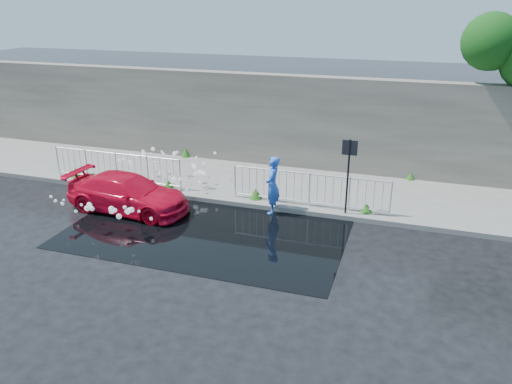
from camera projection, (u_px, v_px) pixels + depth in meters
The scene contains 12 objects.
ground at pixel (177, 242), 13.88m from camera, with size 90.00×90.00×0.00m, color black.
pavement at pixel (238, 181), 18.28m from camera, with size 30.00×4.00×0.15m, color #60605C.
curb at pixel (218, 200), 16.51m from camera, with size 30.00×0.25×0.16m, color #60605C.
retaining_wall at pixel (257, 119), 19.56m from camera, with size 30.00×0.60×3.50m, color #524D45.
puddle at pixel (208, 229), 14.62m from camera, with size 8.00×5.00×0.01m, color black.
sign_post at pixel (349, 165), 14.79m from camera, with size 0.45×0.06×2.50m.
railing_left at pixel (116, 167), 17.73m from camera, with size 5.05×0.05×1.10m.
railing_right at pixel (309, 188), 15.71m from camera, with size 5.05×0.05×1.10m.
weeds at pixel (221, 177), 17.91m from camera, with size 12.17×3.93×0.37m.
water_spray at pixel (143, 181), 16.43m from camera, with size 3.60×5.51×0.99m.
red_car at pixel (128, 193), 15.74m from camera, with size 1.63×4.01×1.16m, color red.
person at pixel (272, 185), 15.46m from camera, with size 0.67×0.44×1.84m, color blue.
Camera 1 is at (5.93, -11.12, 6.39)m, focal length 35.00 mm.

